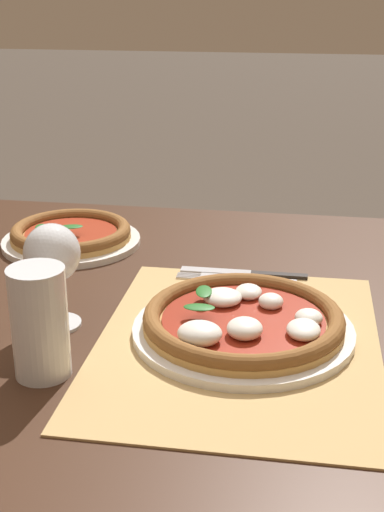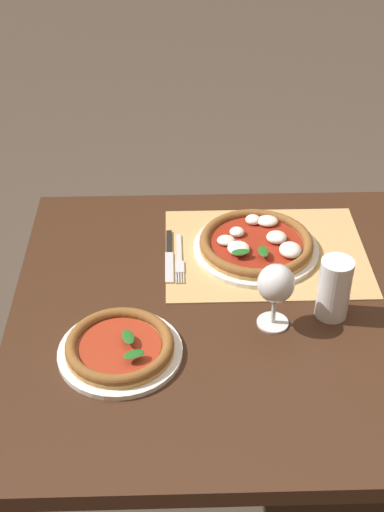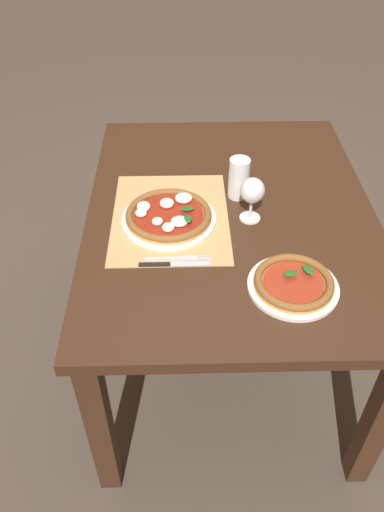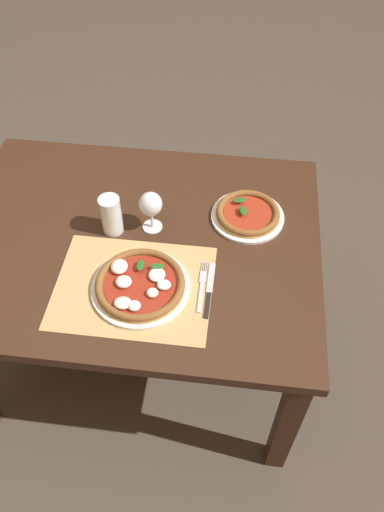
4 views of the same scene
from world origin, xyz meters
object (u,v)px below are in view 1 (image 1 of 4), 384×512
(pizza_near, at_px, (243,322))
(wine_glass, at_px, (52,258))
(fork, at_px, (235,279))
(pizza_far, at_px, (71,235))
(knife, at_px, (243,273))
(pint_glass, at_px, (40,325))

(pizza_near, relative_size, wine_glass, 2.01)
(fork, bearing_deg, wine_glass, 129.98)
(fork, bearing_deg, pizza_far, 68.51)
(knife, bearing_deg, pizza_near, -174.71)
(knife, bearing_deg, fork, 155.93)
(pizza_far, distance_m, fork, 0.35)
(pizza_far, bearing_deg, pint_glass, -166.06)
(pizza_near, distance_m, pint_glass, 0.28)
(pint_glass, height_order, knife, pint_glass)
(pint_glass, xyz_separation_m, knife, (0.36, -0.22, -0.06))
(wine_glass, distance_m, fork, 0.33)
(fork, distance_m, knife, 0.03)
(wine_glass, xyz_separation_m, fork, (0.20, -0.24, -0.10))
(pizza_near, xyz_separation_m, pint_glass, (-0.14, 0.24, 0.05))
(fork, relative_size, knife, 0.93)
(pizza_near, bearing_deg, fork, 9.26)
(pint_glass, bearing_deg, knife, -31.77)
(wine_glass, xyz_separation_m, pint_glass, (-0.13, -0.03, -0.04))
(pint_glass, relative_size, knife, 0.67)
(knife, bearing_deg, wine_glass, 132.03)
(pint_glass, relative_size, fork, 0.72)
(wine_glass, xyz_separation_m, knife, (0.23, -0.25, -0.10))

